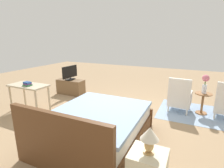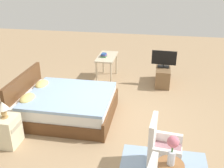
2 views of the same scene
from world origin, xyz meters
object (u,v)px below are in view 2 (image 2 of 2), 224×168
Objects in this scene: flower_vase at (173,148)px; tv_stand at (163,75)px; table_lamp at (3,107)px; book_stack at (104,55)px; tv_flatscreen at (164,59)px; nightstand at (7,131)px; bed at (65,105)px; vanity_desk at (107,60)px; armchair_by_window_right at (162,149)px.

tv_stand is at bearing 1.41° from flower_vase.
tv_stand is (3.43, -2.90, -0.55)m from table_lamp.
book_stack reaches higher than tv_stand.
nightstand is at bearing 139.80° from tv_flatscreen.
bed is 1.47m from table_lamp.
nightstand is (-1.17, 0.73, -0.00)m from bed.
bed is at bearing 136.14° from tv_flatscreen.
tv_flatscreen is at bearing -91.38° from vanity_desk.
tv_stand is (2.26, -2.17, -0.04)m from bed.
armchair_by_window_right is 1.33× the size of tv_flatscreen.
table_lamp reaches higher than book_stack.
armchair_by_window_right is 1.93× the size of flower_vase.
bed is at bearing 167.36° from vanity_desk.
bed is 2.38m from vanity_desk.
book_stack is (-0.03, 1.73, 0.02)m from tv_flatscreen.
flower_vase reaches higher than nightstand.
flower_vase is (-0.55, -0.11, 0.46)m from armchair_by_window_right.
tv_flatscreen is (4.11, 0.10, -0.09)m from flower_vase.
bed is 1.38m from nightstand.
flower_vase is 0.81× the size of nightstand.
table_lamp is 0.34× the size of tv_stand.
tv_stand is at bearing -40.23° from table_lamp.
flower_vase is 4.11m from tv_flatscreen.
nightstand is 3.70m from vanity_desk.
bed is at bearing 50.83° from flower_vase.
bed is 6.30× the size of table_lamp.
table_lamp is at bearing 77.21° from flower_vase.
flower_vase is (-1.85, -2.27, 0.54)m from bed.
table_lamp reaches higher than vanity_desk.
tv_flatscreen reaches higher than vanity_desk.
tv_flatscreen is at bearing -40.20° from nightstand.
book_stack is at bearing 90.98° from tv_stand.
tv_flatscreen is at bearing -88.95° from book_stack.
bed reaches higher than table_lamp.
bed is 2.26× the size of armchair_by_window_right.
tv_flatscreen is at bearing 1.40° from flower_vase.
armchair_by_window_right is 0.73m from flower_vase.
bed reaches higher than book_stack.
tv_flatscreen reaches higher than armchair_by_window_right.
armchair_by_window_right is at bearing -153.98° from book_stack.
table_lamp is at bearing 87.40° from armchair_by_window_right.
flower_vase is at bearing -168.69° from armchair_by_window_right.
armchair_by_window_right is at bearing -121.05° from bed.
vanity_desk is (2.30, -0.52, 0.32)m from bed.
armchair_by_window_right is 2.92m from table_lamp.
bed is 3.17m from tv_flatscreen.
flower_vase reaches higher than book_stack.
table_lamp reaches higher than tv_stand.
vanity_desk is at bearing 88.54° from tv_stand.
flower_vase is 0.50× the size of tv_stand.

